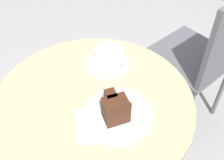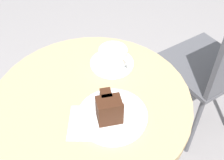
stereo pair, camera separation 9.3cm
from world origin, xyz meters
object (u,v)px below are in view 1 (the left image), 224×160
Objects in this scene: napkin at (100,125)px; cake_plate at (118,116)px; coffee_cup at (109,56)px; cake_slice at (115,109)px; fork at (100,107)px; cafe_chair at (206,53)px; saucer at (107,63)px; teaspoon at (97,57)px.

cake_plate is at bearing 69.51° from napkin.
coffee_cup is 0.25m from cake_slice.
fork is at bearing -165.95° from cake_plate.
cake_plate is at bearing 9.01° from cafe_chair.
cafe_chair reaches higher than napkin.
cake_slice is (-0.00, -0.01, 0.04)m from cake_plate.
saucer is 1.58× the size of cake_slice.
teaspoon is at bearing -173.16° from coffee_cup.
teaspoon reaches higher than saucer.
coffee_cup reaches higher than cake_plate.
cake_slice reaches higher than cake_plate.
coffee_cup is 0.64× the size of cake_plate.
teaspoon is at bearing -177.59° from saucer.
fork is 0.73m from cafe_chair.
cafe_chair is at bearing 90.26° from cake_slice.
fork is 0.06m from napkin.
saucer is 0.25m from cake_plate.
cafe_chair is at bearing 71.23° from coffee_cup.
coffee_cup is 0.59m from cafe_chair.
fork is at bearing 130.99° from napkin.
teaspoon is 0.80× the size of fork.
napkin is (-0.02, -0.05, -0.05)m from cake_slice.
cafe_chair reaches higher than saucer.
teaspoon is at bearing -14.77° from cafe_chair.
napkin is at bearing -53.74° from saucer.
cafe_chair reaches higher than fork.
cake_slice is 0.55× the size of napkin.
cake_plate is 0.06m from napkin.
cafe_chair is (0.23, 0.53, -0.19)m from teaspoon.
napkin is at bearing -54.85° from coffee_cup.
cafe_chair is (-0.00, 0.70, -0.23)m from cake_slice.
saucer is at bearing -130.60° from coffee_cup.
cafe_chair reaches higher than cake_slice.
coffee_cup reaches higher than teaspoon.
cafe_chair is at bearing 88.61° from napkin.
fork is at bearing -176.64° from cake_slice.
saucer is 0.05m from teaspoon.
napkin is at bearing -165.03° from teaspoon.
cake_slice is at bearing -155.39° from teaspoon.
cafe_chair is (0.18, 0.52, -0.22)m from coffee_cup.
napkin is (0.16, -0.22, -0.00)m from saucer.
fork is (0.17, -0.18, 0.00)m from teaspoon.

